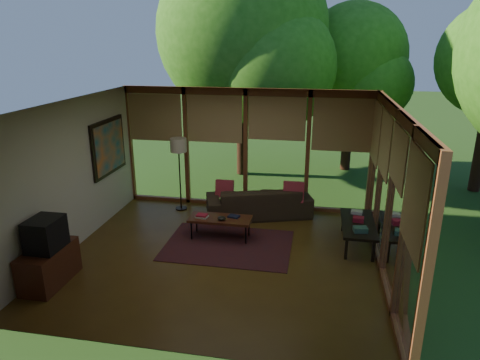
% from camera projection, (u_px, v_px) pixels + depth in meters
% --- Properties ---
extents(floor, '(5.50, 5.50, 0.00)m').
position_uv_depth(floor, '(222.00, 256.00, 7.62)').
color(floor, brown).
rests_on(floor, ground).
extents(ceiling, '(5.50, 5.50, 0.00)m').
position_uv_depth(ceiling, '(219.00, 104.00, 6.78)').
color(ceiling, white).
rests_on(ceiling, ground).
extents(wall_left, '(0.04, 5.00, 2.70)m').
position_uv_depth(wall_left, '(71.00, 176.00, 7.68)').
color(wall_left, beige).
rests_on(wall_left, ground).
extents(wall_front, '(5.50, 0.04, 2.70)m').
position_uv_depth(wall_front, '(171.00, 254.00, 4.87)').
color(wall_front, beige).
rests_on(wall_front, ground).
extents(window_wall_back, '(5.50, 0.12, 2.70)m').
position_uv_depth(window_wall_back, '(246.00, 149.00, 9.54)').
color(window_wall_back, brown).
rests_on(window_wall_back, ground).
extents(window_wall_right, '(0.12, 5.00, 2.70)m').
position_uv_depth(window_wall_right, '(391.00, 195.00, 6.73)').
color(window_wall_right, brown).
rests_on(window_wall_right, ground).
extents(tree_nw, '(4.52, 4.52, 6.11)m').
position_uv_depth(tree_nw, '(242.00, 33.00, 11.23)').
color(tree_nw, '#321A12').
rests_on(tree_nw, ground).
extents(tree_ne, '(2.92, 2.92, 4.70)m').
position_uv_depth(tree_ne, '(353.00, 57.00, 11.87)').
color(tree_ne, '#321A12').
rests_on(tree_ne, ground).
extents(rug, '(2.34, 1.66, 0.01)m').
position_uv_depth(rug, '(228.00, 245.00, 8.03)').
color(rug, maroon).
rests_on(rug, floor).
extents(sofa, '(2.40, 1.52, 0.65)m').
position_uv_depth(sofa, '(259.00, 201.00, 9.32)').
color(sofa, '#37291B').
rests_on(sofa, floor).
extents(pillow_left, '(0.39, 0.21, 0.41)m').
position_uv_depth(pillow_left, '(225.00, 189.00, 9.33)').
color(pillow_left, maroon).
rests_on(pillow_left, sofa).
extents(pillow_right, '(0.44, 0.23, 0.46)m').
position_uv_depth(pillow_right, '(294.00, 192.00, 9.06)').
color(pillow_right, maroon).
rests_on(pillow_right, sofa).
extents(ct_book_lower, '(0.25, 0.21, 0.03)m').
position_uv_depth(ct_book_lower, '(202.00, 217.00, 8.21)').
color(ct_book_lower, beige).
rests_on(ct_book_lower, coffee_table).
extents(ct_book_upper, '(0.21, 0.17, 0.03)m').
position_uv_depth(ct_book_upper, '(202.00, 215.00, 8.21)').
color(ct_book_upper, maroon).
rests_on(ct_book_upper, coffee_table).
extents(ct_book_side, '(0.23, 0.20, 0.03)m').
position_uv_depth(ct_book_side, '(234.00, 216.00, 8.23)').
color(ct_book_side, black).
rests_on(ct_book_side, coffee_table).
extents(ct_bowl, '(0.16, 0.16, 0.07)m').
position_uv_depth(ct_bowl, '(222.00, 218.00, 8.09)').
color(ct_bowl, black).
rests_on(ct_bowl, coffee_table).
extents(media_cabinet, '(0.50, 1.00, 0.60)m').
position_uv_depth(media_cabinet, '(49.00, 266.00, 6.71)').
color(media_cabinet, '#4F2415').
rests_on(media_cabinet, floor).
extents(television, '(0.45, 0.55, 0.50)m').
position_uv_depth(television, '(45.00, 234.00, 6.54)').
color(television, black).
rests_on(television, media_cabinet).
extents(console_book_a, '(0.26, 0.21, 0.09)m').
position_uv_depth(console_book_a, '(360.00, 229.00, 7.53)').
color(console_book_a, '#33594C').
rests_on(console_book_a, side_console).
extents(console_book_b, '(0.21, 0.17, 0.09)m').
position_uv_depth(console_book_b, '(358.00, 219.00, 7.95)').
color(console_book_b, maroon).
rests_on(console_book_b, side_console).
extents(console_book_c, '(0.23, 0.18, 0.06)m').
position_uv_depth(console_book_c, '(357.00, 212.00, 8.32)').
color(console_book_c, beige).
rests_on(console_book_c, side_console).
extents(floor_lamp, '(0.36, 0.36, 1.65)m').
position_uv_depth(floor_lamp, '(179.00, 149.00, 9.32)').
color(floor_lamp, black).
rests_on(floor_lamp, floor).
extents(coffee_table, '(1.20, 0.50, 0.43)m').
position_uv_depth(coffee_table, '(220.00, 219.00, 8.22)').
color(coffee_table, '#4F2415').
rests_on(coffee_table, floor).
extents(side_console, '(0.60, 1.40, 0.46)m').
position_uv_depth(side_console, '(358.00, 225.00, 7.93)').
color(side_console, black).
rests_on(side_console, floor).
extents(wall_painting, '(0.06, 1.35, 1.15)m').
position_uv_depth(wall_painting, '(109.00, 147.00, 8.92)').
color(wall_painting, black).
rests_on(wall_painting, wall_left).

